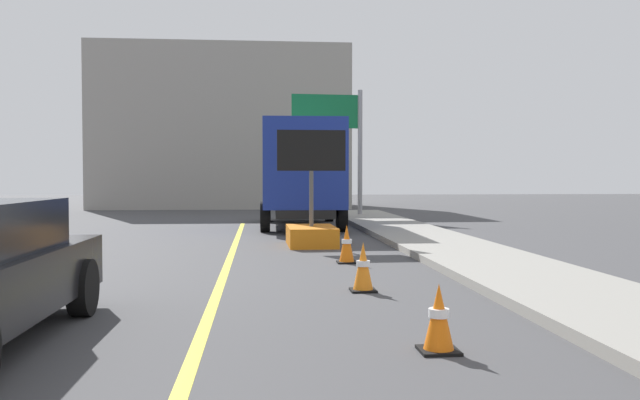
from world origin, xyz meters
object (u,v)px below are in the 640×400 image
object	(u,v)px
traffic_cone_mid_lane	(439,318)
traffic_cone_far_lane	(363,267)
arrow_board_trailer	(311,225)
box_truck	(301,172)
traffic_cone_curbside	(347,244)
highway_guide_sign	(340,130)

from	to	relation	value
traffic_cone_mid_lane	traffic_cone_far_lane	xyz separation A→B (m)	(-0.19, 3.25, 0.03)
arrow_board_trailer	traffic_cone_far_lane	distance (m)	6.23
arrow_board_trailer	box_truck	distance (m)	5.91
box_truck	traffic_cone_curbside	distance (m)	9.06
traffic_cone_mid_lane	traffic_cone_far_lane	world-z (taller)	traffic_cone_far_lane
box_truck	traffic_cone_curbside	xyz separation A→B (m)	(0.30, -8.94, -1.43)
box_truck	highway_guide_sign	world-z (taller)	highway_guide_sign
highway_guide_sign	traffic_cone_mid_lane	size ratio (longest dim) A/B	7.88
box_truck	traffic_cone_far_lane	bearing A→B (deg)	-89.37
arrow_board_trailer	traffic_cone_far_lane	bearing A→B (deg)	-87.73
arrow_board_trailer	traffic_cone_far_lane	xyz separation A→B (m)	(0.25, -6.22, -0.14)
highway_guide_sign	traffic_cone_far_lane	distance (m)	16.83
traffic_cone_curbside	traffic_cone_far_lane	bearing A→B (deg)	-93.19
highway_guide_sign	arrow_board_trailer	bearing A→B (deg)	-100.71
arrow_board_trailer	highway_guide_sign	size ratio (longest dim) A/B	0.54
arrow_board_trailer	traffic_cone_mid_lane	distance (m)	9.48
highway_guide_sign	traffic_cone_mid_lane	world-z (taller)	highway_guide_sign
traffic_cone_mid_lane	box_truck	bearing A→B (deg)	91.21
arrow_board_trailer	highway_guide_sign	bearing A→B (deg)	79.29
traffic_cone_mid_lane	arrow_board_trailer	bearing A→B (deg)	92.64
traffic_cone_far_lane	arrow_board_trailer	bearing A→B (deg)	92.27
box_truck	traffic_cone_mid_lane	xyz separation A→B (m)	(0.32, -15.23, -1.47)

